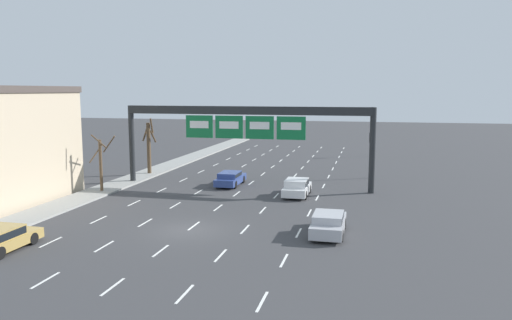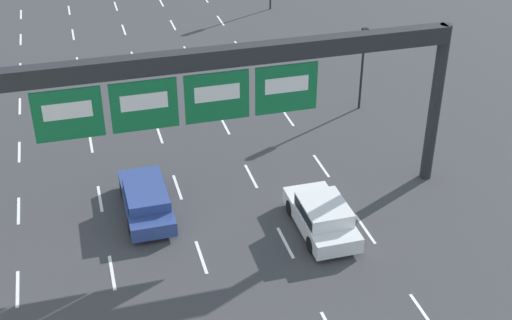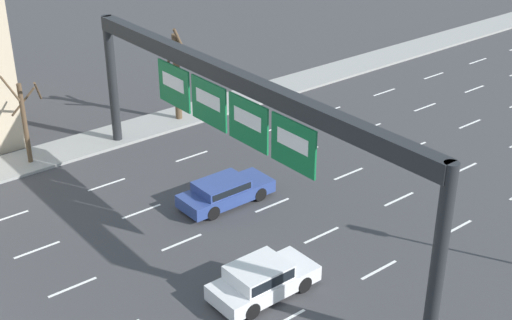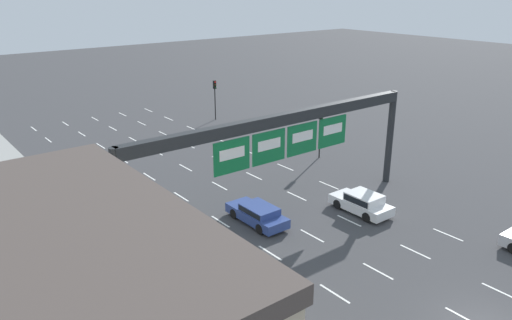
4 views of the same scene
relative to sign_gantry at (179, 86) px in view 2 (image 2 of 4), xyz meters
The scene contains 5 objects.
lane_dashes 5.75m from the sign_gantry, 90.00° to the right, with size 13.32×67.00×0.01m.
sign_gantry is the anchor object (origin of this frame).
car_white 7.44m from the sign_gantry, 26.94° to the right, with size 1.89×4.20×1.38m.
car_blue 5.33m from the sign_gantry, 160.30° to the left, with size 1.81×4.50×1.23m.
traffic_light_mid_block 12.97m from the sign_gantry, 34.05° to the left, with size 0.30×0.35×4.38m.
Camera 2 is at (-3.69, -9.78, 16.71)m, focal length 50.00 mm.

